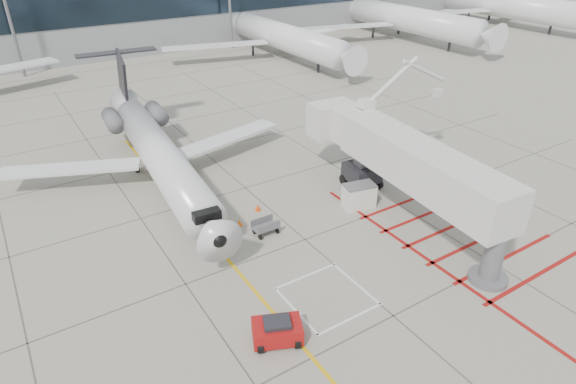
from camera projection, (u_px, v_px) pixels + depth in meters
ground_plane at (344, 274)px, 27.42m from camera, size 260.00×260.00×0.00m
regional_jet at (165, 147)px, 33.48m from camera, size 25.23×30.71×7.58m
jet_bridge at (420, 174)px, 30.07m from camera, size 10.54×19.48×7.50m
pushback_tug at (277, 330)px, 22.71m from camera, size 2.72×2.27×1.36m
baggage_cart at (266, 227)px, 30.71m from camera, size 1.63×1.04×1.02m
ground_power_unit at (359, 196)px, 33.49m from camera, size 2.38×1.69×1.71m
cone_nose at (239, 222)px, 31.64m from camera, size 0.35×0.35×0.49m
cone_side at (258, 207)px, 33.28m from camera, size 0.37×0.37×0.52m
bg_aircraft_c at (275, 17)px, 69.37m from camera, size 33.12×36.80×11.04m
bg_aircraft_d at (398, 0)px, 80.33m from camera, size 36.36×40.40×12.12m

